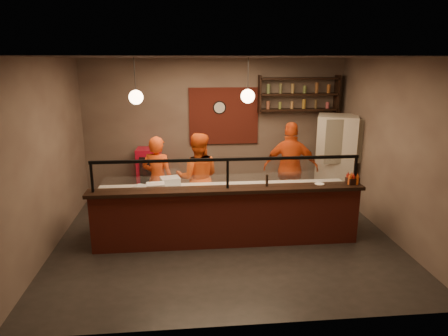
{
  "coord_description": "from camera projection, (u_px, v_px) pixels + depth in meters",
  "views": [
    {
      "loc": [
        -0.67,
        -6.69,
        3.16
      ],
      "look_at": [
        -0.0,
        0.3,
        1.25
      ],
      "focal_mm": 32.0,
      "sensor_mm": 36.0,
      "label": 1
    }
  ],
  "objects": [
    {
      "name": "red_cooler",
      "position": [
        150.0,
        175.0,
        9.08
      ],
      "size": [
        0.55,
        0.51,
        1.24
      ],
      "primitive_type": "cube",
      "rotation": [
        0.0,
        0.0,
        -0.04
      ],
      "color": "#AD0B23",
      "rests_on": "floor"
    },
    {
      "name": "cook_mid",
      "position": [
        198.0,
        178.0,
        7.9
      ],
      "size": [
        0.92,
        0.74,
        1.8
      ],
      "primitive_type": "imported",
      "rotation": [
        0.0,
        0.0,
        3.08
      ],
      "color": "#D54D14",
      "rests_on": "floor"
    },
    {
      "name": "ceiling",
      "position": [
        226.0,
        57.0,
        6.48
      ],
      "size": [
        6.0,
        6.0,
        0.0
      ],
      "primitive_type": "plane",
      "rotation": [
        3.14,
        0.0,
        0.0
      ],
      "color": "#372E2B",
      "rests_on": "wall_back"
    },
    {
      "name": "small_plate",
      "position": [
        319.0,
        184.0,
        6.96
      ],
      "size": [
        0.21,
        0.21,
        0.01
      ],
      "primitive_type": "cylinder",
      "rotation": [
        0.0,
        0.0,
        0.39
      ],
      "color": "white",
      "rests_on": "counter_ledge"
    },
    {
      "name": "cook_right",
      "position": [
        291.0,
        168.0,
        8.33
      ],
      "size": [
        1.22,
        0.74,
        1.94
      ],
      "primitive_type": "imported",
      "rotation": [
        0.0,
        0.0,
        2.89
      ],
      "color": "#D44713",
      "rests_on": "floor"
    },
    {
      "name": "cook_left",
      "position": [
        158.0,
        179.0,
        7.89
      ],
      "size": [
        0.73,
        0.6,
        1.74
      ],
      "primitive_type": "imported",
      "rotation": [
        0.0,
        0.0,
        2.81
      ],
      "color": "#DF4715",
      "rests_on": "floor"
    },
    {
      "name": "prep_tub_b",
      "position": [
        170.0,
        182.0,
        7.35
      ],
      "size": [
        0.39,
        0.34,
        0.17
      ],
      "primitive_type": "cube",
      "rotation": [
        0.0,
        0.0,
        0.24
      ],
      "color": "silver",
      "rests_on": "worktop"
    },
    {
      "name": "counter_ledge",
      "position": [
        228.0,
        190.0,
        6.76
      ],
      "size": [
        4.7,
        0.37,
        0.06
      ],
      "primitive_type": "cube",
      "color": "black",
      "rests_on": "service_counter"
    },
    {
      "name": "brick_patch",
      "position": [
        224.0,
        116.0,
        9.21
      ],
      "size": [
        1.6,
        0.04,
        1.3
      ],
      "primitive_type": "cube",
      "color": "maroon",
      "rests_on": "wall_back"
    },
    {
      "name": "condiment_caddy",
      "position": [
        352.0,
        181.0,
        6.97
      ],
      "size": [
        0.23,
        0.2,
        0.11
      ],
      "primitive_type": "cube",
      "rotation": [
        0.0,
        0.0,
        0.25
      ],
      "color": "black",
      "rests_on": "counter_ledge"
    },
    {
      "name": "pendant_left",
      "position": [
        136.0,
        97.0,
        6.7
      ],
      "size": [
        0.24,
        0.24,
        0.77
      ],
      "color": "black",
      "rests_on": "ceiling"
    },
    {
      "name": "floor",
      "position": [
        226.0,
        238.0,
        7.32
      ],
      "size": [
        6.0,
        6.0,
        0.0
      ],
      "primitive_type": "plane",
      "color": "black",
      "rests_on": "ground"
    },
    {
      "name": "wall_shelving",
      "position": [
        298.0,
        94.0,
        9.09
      ],
      "size": [
        1.84,
        0.28,
        0.85
      ],
      "color": "black",
      "rests_on": "wall_back"
    },
    {
      "name": "fridge",
      "position": [
        335.0,
        160.0,
        8.84
      ],
      "size": [
        1.05,
        1.02,
        2.0
      ],
      "primitive_type": "cube",
      "rotation": [
        0.0,
        0.0,
        -0.36
      ],
      "color": "beige",
      "rests_on": "floor"
    },
    {
      "name": "pizza_dough",
      "position": [
        198.0,
        188.0,
        7.26
      ],
      "size": [
        0.68,
        0.68,
        0.01
      ],
      "primitive_type": "cylinder",
      "rotation": [
        0.0,
        0.0,
        -0.28
      ],
      "color": "beige",
      "rests_on": "worktop"
    },
    {
      "name": "wall_front",
      "position": [
        248.0,
        203.0,
        4.5
      ],
      "size": [
        6.0,
        0.0,
        6.0
      ],
      "primitive_type": "plane",
      "rotation": [
        -1.57,
        0.0,
        0.0
      ],
      "color": "#786658",
      "rests_on": "floor"
    },
    {
      "name": "prep_tub_c",
      "position": [
        143.0,
        189.0,
        6.97
      ],
      "size": [
        0.33,
        0.3,
        0.13
      ],
      "primitive_type": "cube",
      "rotation": [
        0.0,
        0.0,
        -0.4
      ],
      "color": "silver",
      "rests_on": "worktop"
    },
    {
      "name": "prep_tub_a",
      "position": [
        156.0,
        188.0,
        7.03
      ],
      "size": [
        0.34,
        0.29,
        0.16
      ],
      "primitive_type": "cube",
      "rotation": [
        0.0,
        0.0,
        0.13
      ],
      "color": "white",
      "rests_on": "worktop"
    },
    {
      "name": "sneeze_guard",
      "position": [
        228.0,
        170.0,
        6.67
      ],
      "size": [
        4.5,
        0.05,
        0.52
      ],
      "color": "white",
      "rests_on": "counter_ledge"
    },
    {
      "name": "pendant_right",
      "position": [
        248.0,
        96.0,
        6.88
      ],
      "size": [
        0.24,
        0.24,
        0.77
      ],
      "color": "black",
      "rests_on": "ceiling"
    },
    {
      "name": "service_counter",
      "position": [
        227.0,
        219.0,
        6.9
      ],
      "size": [
        4.6,
        0.25,
        1.0
      ],
      "primitive_type": "cube",
      "color": "maroon",
      "rests_on": "floor"
    },
    {
      "name": "wall_right",
      "position": [
        392.0,
        149.0,
        7.17
      ],
      "size": [
        0.0,
        5.0,
        5.0
      ],
      "primitive_type": "plane",
      "rotation": [
        1.57,
        0.0,
        -1.57
      ],
      "color": "#786658",
      "rests_on": "floor"
    },
    {
      "name": "pepper_mill",
      "position": [
        267.0,
        181.0,
        6.83
      ],
      "size": [
        0.05,
        0.05,
        0.2
      ],
      "primitive_type": "cylinder",
      "rotation": [
        0.0,
        0.0,
        0.23
      ],
      "color": "black",
      "rests_on": "counter_ledge"
    },
    {
      "name": "worktop_cabinet",
      "position": [
        225.0,
        212.0,
        7.4
      ],
      "size": [
        4.6,
        0.75,
        0.85
      ],
      "primitive_type": "cube",
      "color": "gray",
      "rests_on": "floor"
    },
    {
      "name": "wall_clock",
      "position": [
        219.0,
        108.0,
        9.14
      ],
      "size": [
        0.3,
        0.04,
        0.3
      ],
      "primitive_type": "cylinder",
      "rotation": [
        1.57,
        0.0,
        0.0
      ],
      "color": "black",
      "rests_on": "wall_back"
    },
    {
      "name": "worktop",
      "position": [
        225.0,
        189.0,
        7.28
      ],
      "size": [
        4.6,
        0.75,
        0.05
      ],
      "primitive_type": "cube",
      "color": "white",
      "rests_on": "worktop_cabinet"
    },
    {
      "name": "rolling_pin",
      "position": [
        163.0,
        186.0,
        7.26
      ],
      "size": [
        0.39,
        0.22,
        0.07
      ],
      "primitive_type": "cylinder",
      "rotation": [
        0.0,
        1.57,
        0.4
      ],
      "color": "yellow",
      "rests_on": "worktop"
    },
    {
      "name": "wall_left",
      "position": [
        46.0,
        157.0,
        6.62
      ],
      "size": [
        0.0,
        5.0,
        5.0
      ],
      "primitive_type": "plane",
      "rotation": [
        1.57,
        0.0,
        1.57
      ],
      "color": "#786658",
      "rests_on": "floor"
    },
    {
      "name": "wall_back",
      "position": [
        215.0,
        129.0,
        9.3
      ],
      "size": [
        6.0,
        0.0,
        6.0
      ],
      "primitive_type": "plane",
      "rotation": [
        1.57,
        0.0,
        0.0
      ],
      "color": "#786658",
      "rests_on": "floor"
    }
  ]
}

